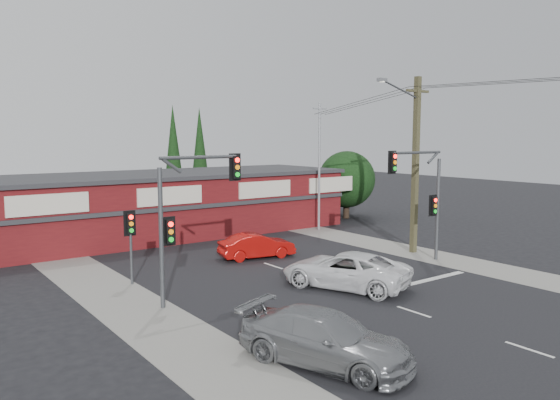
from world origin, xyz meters
TOP-DOWN VIEW (x-y plane):
  - ground at (0.00, 0.00)m, footprint 120.00×120.00m
  - road_strip at (0.00, 5.00)m, footprint 14.00×70.00m
  - verge_left at (-8.50, 5.00)m, footprint 3.00×70.00m
  - verge_right at (8.50, 5.00)m, footprint 3.00×70.00m
  - stop_line at (3.50, -1.50)m, footprint 6.50×0.35m
  - white_suv at (0.25, -0.07)m, footprint 4.61×6.28m
  - silver_suv at (-5.87, -5.76)m, footprint 3.94×5.78m
  - red_sedan at (0.39, 7.14)m, footprint 4.36×2.25m
  - lane_dashes at (0.00, 5.05)m, footprint 0.12×47.70m
  - shop_building at (-0.99, 16.99)m, footprint 27.30×8.40m
  - tree_cluster at (14.69, 15.44)m, footprint 5.90×5.10m
  - conifer_near at (3.50, 24.00)m, footprint 1.80×1.80m
  - conifer_far at (7.00, 26.00)m, footprint 1.80×1.80m
  - traffic_mast_left at (-6.43, 2.00)m, footprint 3.77×0.27m
  - traffic_mast_right at (6.86, 1.00)m, footprint 3.96×0.27m
  - pedestal_signal at (-7.20, 6.01)m, footprint 0.55×0.27m
  - utility_pole at (8.36, 2.99)m, footprint 4.38×0.59m
  - steel_pole at (9.00, 12.00)m, footprint 1.20×0.16m
  - power_lines at (8.47, -2.47)m, footprint 2.01×29.00m

SIDE VIEW (x-z plane):
  - ground at x=0.00m, z-range 0.00..0.00m
  - road_strip at x=0.00m, z-range 0.00..0.01m
  - verge_left at x=-8.50m, z-range 0.00..0.02m
  - verge_right at x=8.50m, z-range 0.00..0.02m
  - lane_dashes at x=0.00m, z-range 0.01..0.02m
  - stop_line at x=3.50m, z-range 0.01..0.02m
  - red_sedan at x=0.39m, z-range 0.00..1.37m
  - silver_suv at x=-5.87m, z-range 0.00..1.55m
  - white_suv at x=0.25m, z-range 0.00..1.59m
  - shop_building at x=-0.99m, z-range 0.02..4.25m
  - pedestal_signal at x=-7.20m, z-range 0.72..4.09m
  - tree_cluster at x=14.69m, z-range 0.15..5.65m
  - traffic_mast_left at x=-6.43m, z-range 0.94..6.92m
  - traffic_mast_right at x=6.86m, z-range 0.96..6.93m
  - steel_pole at x=9.00m, z-range 0.20..9.20m
  - utility_pole at x=8.36m, z-range 0.40..10.40m
  - conifer_near at x=3.50m, z-range 0.85..10.10m
  - conifer_far at x=7.00m, z-range 0.85..10.10m
  - power_lines at x=8.47m, z-range 8.43..9.65m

